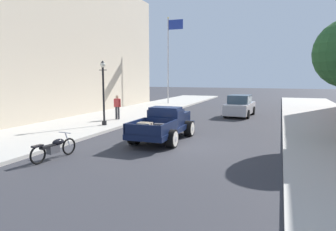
% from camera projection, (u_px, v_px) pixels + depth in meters
% --- Properties ---
extents(ground_plane, '(140.00, 140.00, 0.00)m').
position_uv_depth(ground_plane, '(177.00, 144.00, 13.57)').
color(ground_plane, '#333338').
extents(sidewalk_left, '(5.50, 64.00, 0.15)m').
position_uv_depth(sidewalk_left, '(51.00, 132.00, 16.11)').
color(sidewalk_left, '#B7B2A8').
rests_on(sidewalk_left, ground).
extents(building_left_brick, '(12.00, 24.00, 11.17)m').
position_uv_depth(building_left_brick, '(25.00, 46.00, 25.03)').
color(building_left_brick, beige).
rests_on(building_left_brick, ground).
extents(hotrod_truck_navy, '(2.23, 4.96, 1.58)m').
position_uv_depth(hotrod_truck_navy, '(165.00, 124.00, 14.56)').
color(hotrod_truck_navy, '#0F1938').
rests_on(hotrod_truck_navy, ground).
extents(motorcycle_parked, '(0.62, 2.11, 0.93)m').
position_uv_depth(motorcycle_parked, '(54.00, 148.00, 11.01)').
color(motorcycle_parked, black).
rests_on(motorcycle_parked, ground).
extents(car_background_silver, '(2.08, 4.40, 1.65)m').
position_uv_depth(car_background_silver, '(240.00, 106.00, 23.10)').
color(car_background_silver, '#B7B7BC').
rests_on(car_background_silver, ground).
extents(pedestrian_sidewalk_left, '(0.53, 0.22, 1.65)m').
position_uv_depth(pedestrian_sidewalk_left, '(117.00, 106.00, 20.29)').
color(pedestrian_sidewalk_left, '#333338').
rests_on(pedestrian_sidewalk_left, sidewalk_left).
extents(street_lamp_near, '(0.50, 0.32, 3.85)m').
position_uv_depth(street_lamp_near, '(103.00, 88.00, 17.70)').
color(street_lamp_near, black).
rests_on(street_lamp_near, sidewalk_left).
extents(flagpole, '(1.74, 0.16, 9.16)m').
position_uv_depth(flagpole, '(170.00, 51.00, 31.84)').
color(flagpole, '#B2B2B7').
rests_on(flagpole, sidewalk_left).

